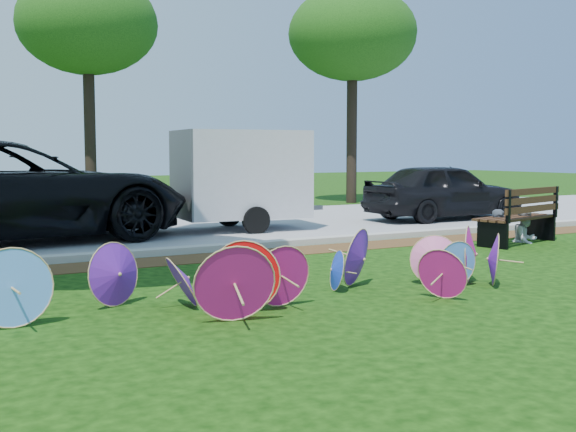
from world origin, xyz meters
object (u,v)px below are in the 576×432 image
(parasol_pile, at_px, (299,271))
(cargo_trailer, at_px, (241,174))
(person_right, at_px, (526,209))
(park_bench, at_px, (515,216))
(dark_pickup, at_px, (444,191))
(person_left, at_px, (500,210))
(black_van, at_px, (5,192))

(parasol_pile, distance_m, cargo_trailer, 8.05)
(parasol_pile, height_order, person_right, person_right)
(park_bench, bearing_deg, parasol_pile, -171.97)
(parasol_pile, height_order, park_bench, park_bench)
(dark_pickup, distance_m, person_left, 5.05)
(parasol_pile, relative_size, dark_pickup, 1.52)
(cargo_trailer, bearing_deg, park_bench, -48.10)
(parasol_pile, bearing_deg, black_van, 106.45)
(parasol_pile, bearing_deg, park_bench, 22.81)
(person_left, xyz_separation_m, person_right, (0.70, 0.00, -0.00))
(dark_pickup, relative_size, park_bench, 2.11)
(cargo_trailer, relative_size, park_bench, 1.35)
(parasol_pile, relative_size, person_left, 5.06)
(park_bench, xyz_separation_m, person_right, (0.35, 0.05, 0.12))
(dark_pickup, distance_m, park_bench, 4.93)
(person_left, bearing_deg, dark_pickup, 35.92)
(dark_pickup, height_order, cargo_trailer, cargo_trailer)
(park_bench, height_order, person_right, person_right)
(parasol_pile, bearing_deg, dark_pickup, 40.04)
(parasol_pile, height_order, black_van, black_van)
(black_van, xyz_separation_m, person_left, (8.31, -4.86, -0.34))
(black_van, bearing_deg, dark_pickup, -99.83)
(person_left, bearing_deg, park_bench, -33.12)
(black_van, relative_size, person_right, 5.48)
(black_van, height_order, person_left, black_van)
(park_bench, distance_m, person_right, 0.37)
(black_van, xyz_separation_m, person_right, (9.01, -4.86, -0.34))
(parasol_pile, distance_m, black_van, 7.95)
(dark_pickup, xyz_separation_m, person_left, (-2.45, -4.41, -0.09))
(black_van, height_order, person_right, black_van)
(person_right, bearing_deg, black_van, 144.99)
(parasol_pile, relative_size, black_van, 0.93)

